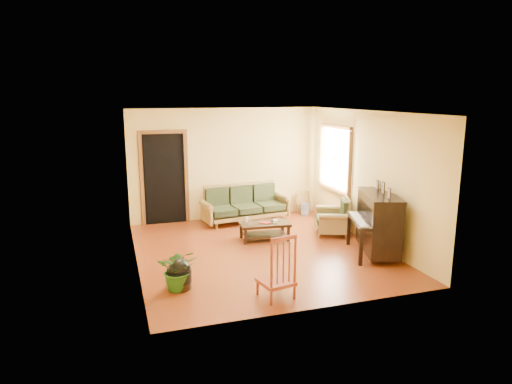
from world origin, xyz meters
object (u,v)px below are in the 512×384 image
object	(u,v)px
coffee_table	(264,231)
piano	(379,225)
armchair	(332,216)
ceramic_crock	(305,209)
footstool	(180,278)
red_chair	(276,265)
potted_plant	(179,269)
sofa	(245,204)

from	to	relation	value
coffee_table	piano	size ratio (longest dim) A/B	0.76
piano	coffee_table	bearing A→B (deg)	157.50
armchair	ceramic_crock	bearing A→B (deg)	106.89
piano	footstool	bearing A→B (deg)	-155.49
red_chair	ceramic_crock	xyz separation A→B (m)	(2.31, 4.16, -0.35)
potted_plant	footstool	bearing A→B (deg)	69.71
sofa	potted_plant	size ratio (longest dim) A/B	2.98
armchair	piano	distance (m)	1.45
sofa	ceramic_crock	world-z (taller)	sofa
red_chair	coffee_table	bearing A→B (deg)	63.43
sofa	ceramic_crock	bearing A→B (deg)	-1.87
footstool	potted_plant	distance (m)	0.16
ceramic_crock	piano	bearing A→B (deg)	-88.09
coffee_table	potted_plant	xyz separation A→B (m)	(-2.02, -1.90, 0.15)
armchair	piano	world-z (taller)	piano
coffee_table	footstool	distance (m)	2.74
armchair	red_chair	distance (m)	3.36
sofa	coffee_table	distance (m)	1.45
potted_plant	red_chair	bearing A→B (deg)	-28.07
piano	red_chair	distance (m)	2.66
red_chair	potted_plant	world-z (taller)	red_chair
coffee_table	red_chair	xyz separation A→B (m)	(-0.71, -2.59, 0.31)
coffee_table	ceramic_crock	bearing A→B (deg)	44.50
armchair	coffee_table	bearing A→B (deg)	-160.98
piano	red_chair	bearing A→B (deg)	-136.61
piano	red_chair	world-z (taller)	piano
sofa	red_chair	bearing A→B (deg)	-107.28
sofa	piano	xyz separation A→B (m)	(1.68, -2.90, 0.15)
coffee_table	ceramic_crock	size ratio (longest dim) A/B	3.60
ceramic_crock	potted_plant	bearing A→B (deg)	-136.17
ceramic_crock	potted_plant	distance (m)	5.01
piano	ceramic_crock	size ratio (longest dim) A/B	4.72
armchair	piano	bearing A→B (deg)	-60.41
sofa	piano	distance (m)	3.35
piano	ceramic_crock	xyz separation A→B (m)	(-0.10, 3.04, -0.44)
potted_plant	armchair	bearing A→B (deg)	27.86
coffee_table	piano	xyz separation A→B (m)	(1.70, -1.47, 0.39)
armchair	ceramic_crock	world-z (taller)	armchair
coffee_table	red_chair	bearing A→B (deg)	-105.34
footstool	red_chair	size ratio (longest dim) A/B	0.38
coffee_table	ceramic_crock	distance (m)	2.24
coffee_table	armchair	distance (m)	1.50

